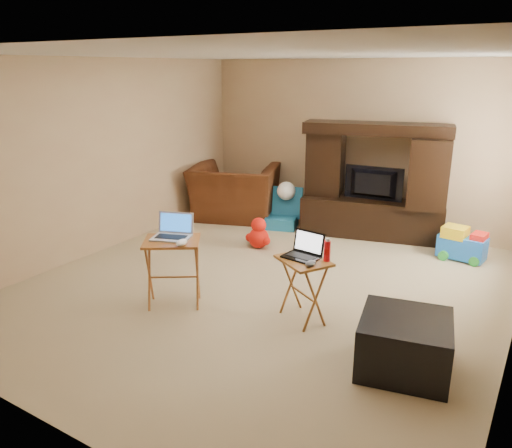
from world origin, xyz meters
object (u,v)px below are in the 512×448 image
Objects in this scene: ottoman at (404,344)px; water_bottle at (327,251)px; tray_table_left at (173,273)px; laptop_left at (171,227)px; entertainment_center at (373,181)px; television at (372,184)px; recliner at (235,192)px; laptop_right at (301,246)px; child_rocker at (282,208)px; tray_table_right at (303,290)px; push_toy at (462,243)px; plush_toy at (259,233)px; mouse_right at (311,264)px; mouse_left at (182,242)px.

water_bottle is at bearing 155.50° from ottoman.
water_bottle is (-0.88, 0.40, 0.50)m from ottoman.
laptop_left reaches higher than tray_table_left.
entertainment_center is 3.47m from ottoman.
television is 0.62× the size of recliner.
laptop_right reaches higher than recliner.
recliner reaches higher than ottoman.
television is at bearing 52.42° from laptop_left.
tray_table_right reaches higher than child_rocker.
laptop_left is 1.58m from water_bottle.
tray_table_right reaches higher than push_toy.
entertainment_center is 2.80× the size of tray_table_left.
tray_table_right is at bearing -97.52° from entertainment_center.
entertainment_center is at bearing 48.62° from plush_toy.
laptop_right is at bearing -175.95° from tray_table_right.
ottoman is at bearing -24.50° from water_bottle.
child_rocker is at bearing -171.64° from push_toy.
plush_toy is 2.12m from laptop_right.
entertainment_center reaches higher than tray_table_left.
recliner is 1.86× the size of tray_table_left.
entertainment_center reaches higher than laptop_right.
mouse_right is at bearing -109.29° from water_bottle.
water_bottle reaches higher than ottoman.
recliner is 0.90m from child_rocker.
tray_table_left is at bearing -131.50° from tray_table_right.
laptop_left is at bearing 101.10° from tray_table_left.
laptop_left is (-2.33, -2.91, 0.62)m from push_toy.
ottoman is at bearing -79.78° from entertainment_center.
laptop_right is 0.25m from water_bottle.
television is 2.92m from mouse_right.
entertainment_center is 2.97m from mouse_right.
water_bottle is (1.63, -1.44, 0.51)m from plush_toy.
tray_table_left is 1.60m from water_bottle.
recliner is at bearing 137.64° from water_bottle.
television is at bearing 98.36° from mouse_right.
tray_table_left is at bearing -177.82° from ottoman.
ottoman is (1.38, -3.13, -0.59)m from entertainment_center.
plush_toy is 2.01m from laptop_left.
water_bottle is at bearing 118.48° from recliner.
entertainment_center reaches higher than television.
child_rocker is 4.80× the size of mouse_right.
mouse_right reaches higher than push_toy.
tray_table_left is (-0.98, -3.18, -0.43)m from television.
water_bottle reaches higher than mouse_right.
laptop_right is (0.25, -2.75, -0.03)m from television.
mouse_right is at bearing -12.10° from tray_table_right.
tray_table_left is 1.34m from tray_table_right.
push_toy is 3.99× the size of mouse_left.
child_rocker reaches higher than push_toy.
child_rocker is 2.93m from tray_table_left.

